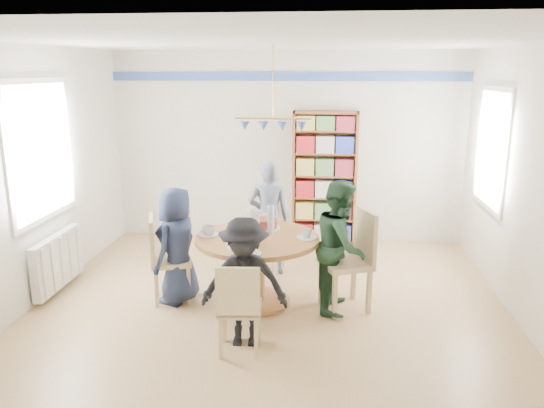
# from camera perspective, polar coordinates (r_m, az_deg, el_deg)

# --- Properties ---
(ground) EXTENTS (5.00, 5.00, 0.00)m
(ground) POSITION_cam_1_polar(r_m,az_deg,el_deg) (5.64, -0.42, -11.41)
(ground) COLOR tan
(room_shell) EXTENTS (5.00, 5.00, 5.00)m
(room_shell) POSITION_cam_1_polar(r_m,az_deg,el_deg) (6.03, -2.03, 6.68)
(room_shell) COLOR white
(room_shell) RESTS_ON ground
(radiator) EXTENTS (0.12, 1.00, 0.60)m
(radiator) POSITION_cam_1_polar(r_m,az_deg,el_deg) (6.47, -22.02, -5.70)
(radiator) COLOR silver
(radiator) RESTS_ON ground
(dining_table) EXTENTS (1.30, 1.30, 0.75)m
(dining_table) POSITION_cam_1_polar(r_m,az_deg,el_deg) (5.61, -1.58, -5.41)
(dining_table) COLOR olive
(dining_table) RESTS_ON ground
(chair_left) EXTENTS (0.52, 0.52, 0.94)m
(chair_left) POSITION_cam_1_polar(r_m,az_deg,el_deg) (5.81, -11.61, -5.39)
(chair_left) COLOR tan
(chair_left) RESTS_ON ground
(chair_right) EXTENTS (0.61, 0.61, 1.05)m
(chair_right) POSITION_cam_1_polar(r_m,az_deg,el_deg) (5.57, 8.76, -5.46)
(chair_right) COLOR tan
(chair_right) RESTS_ON ground
(chair_far) EXTENTS (0.49, 0.49, 0.87)m
(chair_far) POSITION_cam_1_polar(r_m,az_deg,el_deg) (6.64, -0.24, -2.95)
(chair_far) COLOR tan
(chair_far) RESTS_ON ground
(chair_near) EXTENTS (0.40, 0.40, 0.85)m
(chair_near) POSITION_cam_1_polar(r_m,az_deg,el_deg) (4.67, -3.58, -10.78)
(chair_near) COLOR tan
(chair_near) RESTS_ON ground
(person_left) EXTENTS (0.57, 0.71, 1.26)m
(person_left) POSITION_cam_1_polar(r_m,az_deg,el_deg) (5.72, -10.17, -4.43)
(person_left) COLOR #1B233C
(person_left) RESTS_ON ground
(person_right) EXTENTS (0.60, 0.72, 1.37)m
(person_right) POSITION_cam_1_polar(r_m,az_deg,el_deg) (5.50, 7.42, -4.50)
(person_right) COLOR #1A3521
(person_right) RESTS_ON ground
(person_far) EXTENTS (0.55, 0.40, 1.40)m
(person_far) POSITION_cam_1_polar(r_m,az_deg,el_deg) (6.41, -0.33, -1.51)
(person_far) COLOR gray
(person_far) RESTS_ON ground
(person_near) EXTENTS (0.79, 0.47, 1.20)m
(person_near) POSITION_cam_1_polar(r_m,az_deg,el_deg) (4.79, -2.99, -8.42)
(person_near) COLOR black
(person_near) RESTS_ON ground
(bookshelf) EXTENTS (0.90, 0.27, 1.89)m
(bookshelf) POSITION_cam_1_polar(r_m,az_deg,el_deg) (7.55, 5.65, 2.63)
(bookshelf) COLOR brown
(bookshelf) RESTS_ON ground
(tableware) EXTENTS (1.24, 1.24, 0.33)m
(tableware) POSITION_cam_1_polar(r_m,az_deg,el_deg) (5.55, -1.84, -2.73)
(tableware) COLOR white
(tableware) RESTS_ON dining_table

